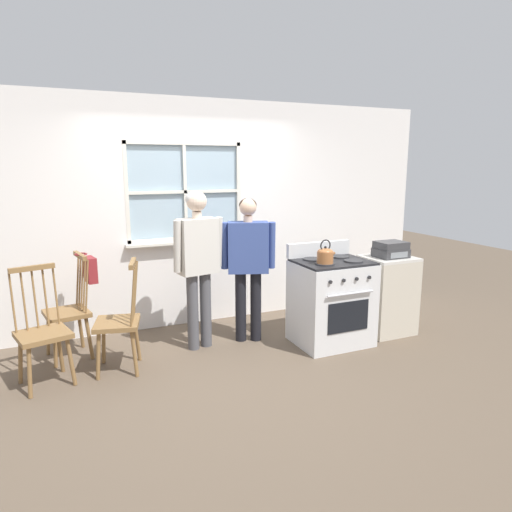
{
  "coord_description": "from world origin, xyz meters",
  "views": [
    {
      "loc": [
        -1.52,
        -3.92,
        1.93
      ],
      "look_at": [
        0.35,
        0.35,
        1.0
      ],
      "focal_mm": 32.0,
      "sensor_mm": 36.0,
      "label": 1
    }
  ],
  "objects_px": {
    "chair_by_window": "(69,312)",
    "side_counter": "(387,295)",
    "chair_center_cluster": "(120,322)",
    "person_teen_center": "(248,257)",
    "stove": "(331,301)",
    "stereo": "(391,250)",
    "person_elderly_left": "(198,254)",
    "chair_near_wall": "(42,333)",
    "potted_plant": "(181,236)",
    "handbag": "(90,269)",
    "kettle": "(325,255)"
  },
  "relations": [
    {
      "from": "person_elderly_left",
      "to": "potted_plant",
      "type": "height_order",
      "value": "person_elderly_left"
    },
    {
      "from": "person_elderly_left",
      "to": "stereo",
      "type": "height_order",
      "value": "person_elderly_left"
    },
    {
      "from": "potted_plant",
      "to": "side_counter",
      "type": "xyz_separation_m",
      "value": [
        2.12,
        -1.16,
        -0.66
      ]
    },
    {
      "from": "chair_by_window",
      "to": "chair_center_cluster",
      "type": "height_order",
      "value": "same"
    },
    {
      "from": "kettle",
      "to": "handbag",
      "type": "relative_size",
      "value": 0.8
    },
    {
      "from": "stove",
      "to": "potted_plant",
      "type": "bearing_deg",
      "value": 138.79
    },
    {
      "from": "chair_center_cluster",
      "to": "stove",
      "type": "distance_m",
      "value": 2.22
    },
    {
      "from": "chair_by_window",
      "to": "handbag",
      "type": "xyz_separation_m",
      "value": [
        0.23,
        0.04,
        0.42
      ]
    },
    {
      "from": "side_counter",
      "to": "person_teen_center",
      "type": "bearing_deg",
      "value": 165.58
    },
    {
      "from": "chair_near_wall",
      "to": "chair_center_cluster",
      "type": "bearing_deg",
      "value": -13.9
    },
    {
      "from": "chair_center_cluster",
      "to": "person_teen_center",
      "type": "bearing_deg",
      "value": 111.79
    },
    {
      "from": "chair_by_window",
      "to": "stove",
      "type": "bearing_deg",
      "value": 63.47
    },
    {
      "from": "chair_center_cluster",
      "to": "kettle",
      "type": "height_order",
      "value": "kettle"
    },
    {
      "from": "person_elderly_left",
      "to": "stereo",
      "type": "distance_m",
      "value": 2.18
    },
    {
      "from": "chair_near_wall",
      "to": "handbag",
      "type": "bearing_deg",
      "value": 35.95
    },
    {
      "from": "chair_center_cluster",
      "to": "stove",
      "type": "height_order",
      "value": "stove"
    },
    {
      "from": "person_elderly_left",
      "to": "stereo",
      "type": "relative_size",
      "value": 4.92
    },
    {
      "from": "person_teen_center",
      "to": "person_elderly_left",
      "type": "bearing_deg",
      "value": -162.3
    },
    {
      "from": "chair_by_window",
      "to": "side_counter",
      "type": "distance_m",
      "value": 3.48
    },
    {
      "from": "person_elderly_left",
      "to": "chair_near_wall",
      "type": "bearing_deg",
      "value": 178.35
    },
    {
      "from": "potted_plant",
      "to": "side_counter",
      "type": "distance_m",
      "value": 2.51
    },
    {
      "from": "kettle",
      "to": "stereo",
      "type": "relative_size",
      "value": 0.73
    },
    {
      "from": "person_elderly_left",
      "to": "person_teen_center",
      "type": "bearing_deg",
      "value": -13.11
    },
    {
      "from": "stove",
      "to": "stereo",
      "type": "height_order",
      "value": "stove"
    },
    {
      "from": "stereo",
      "to": "chair_by_window",
      "type": "bearing_deg",
      "value": 167.78
    },
    {
      "from": "chair_by_window",
      "to": "potted_plant",
      "type": "relative_size",
      "value": 4.67
    },
    {
      "from": "handbag",
      "to": "side_counter",
      "type": "distance_m",
      "value": 3.3
    },
    {
      "from": "chair_near_wall",
      "to": "person_elderly_left",
      "type": "xyz_separation_m",
      "value": [
        1.51,
        0.25,
        0.55
      ]
    },
    {
      "from": "person_teen_center",
      "to": "side_counter",
      "type": "bearing_deg",
      "value": 5.39
    },
    {
      "from": "chair_center_cluster",
      "to": "stereo",
      "type": "relative_size",
      "value": 3.12
    },
    {
      "from": "person_teen_center",
      "to": "kettle",
      "type": "height_order",
      "value": "person_teen_center"
    },
    {
      "from": "side_counter",
      "to": "handbag",
      "type": "bearing_deg",
      "value": 166.53
    },
    {
      "from": "chair_by_window",
      "to": "stereo",
      "type": "distance_m",
      "value": 3.53
    },
    {
      "from": "chair_by_window",
      "to": "stereo",
      "type": "bearing_deg",
      "value": 66.83
    },
    {
      "from": "potted_plant",
      "to": "stereo",
      "type": "distance_m",
      "value": 2.43
    },
    {
      "from": "chair_by_window",
      "to": "side_counter",
      "type": "relative_size",
      "value": 1.18
    },
    {
      "from": "chair_center_cluster",
      "to": "person_elderly_left",
      "type": "bearing_deg",
      "value": 118.49
    },
    {
      "from": "stereo",
      "to": "chair_center_cluster",
      "type": "bearing_deg",
      "value": 175.81
    },
    {
      "from": "stove",
      "to": "side_counter",
      "type": "relative_size",
      "value": 1.2
    },
    {
      "from": "chair_by_window",
      "to": "kettle",
      "type": "bearing_deg",
      "value": 59.64
    },
    {
      "from": "handbag",
      "to": "side_counter",
      "type": "height_order",
      "value": "handbag"
    },
    {
      "from": "chair_center_cluster",
      "to": "person_teen_center",
      "type": "height_order",
      "value": "person_teen_center"
    },
    {
      "from": "person_teen_center",
      "to": "side_counter",
      "type": "xyz_separation_m",
      "value": [
        1.58,
        -0.41,
        -0.5
      ]
    },
    {
      "from": "person_elderly_left",
      "to": "stove",
      "type": "height_order",
      "value": "person_elderly_left"
    },
    {
      "from": "person_teen_center",
      "to": "handbag",
      "type": "relative_size",
      "value": 5.16
    },
    {
      "from": "person_elderly_left",
      "to": "stove",
      "type": "bearing_deg",
      "value": -29.05
    },
    {
      "from": "stove",
      "to": "kettle",
      "type": "bearing_deg",
      "value": -143.31
    },
    {
      "from": "chair_by_window",
      "to": "potted_plant",
      "type": "bearing_deg",
      "value": 98.13
    },
    {
      "from": "stove",
      "to": "handbag",
      "type": "height_order",
      "value": "stove"
    },
    {
      "from": "stove",
      "to": "kettle",
      "type": "xyz_separation_m",
      "value": [
        -0.18,
        -0.13,
        0.55
      ]
    }
  ]
}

